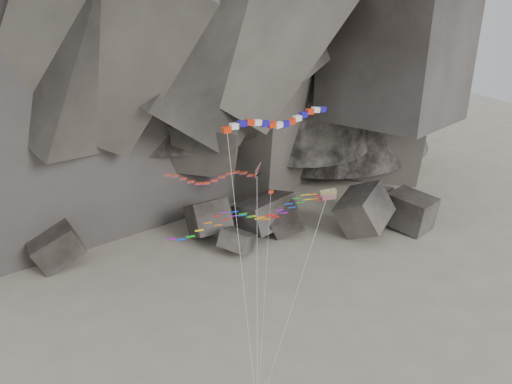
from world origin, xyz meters
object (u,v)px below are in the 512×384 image
object	(u,v)px
delta_kite	(207,177)
pennant_kite	(267,247)
parafoil_kite	(246,215)
banner_kite	(277,122)

from	to	relation	value
delta_kite	pennant_kite	world-z (taller)	delta_kite
delta_kite	parafoil_kite	distance (m)	4.66
delta_kite	parafoil_kite	size ratio (longest dim) A/B	1.14
delta_kite	banner_kite	world-z (taller)	banner_kite
pennant_kite	banner_kite	bearing A→B (deg)	0.23
parafoil_kite	pennant_kite	bearing A→B (deg)	48.72
delta_kite	banner_kite	size ratio (longest dim) A/B	0.86
pennant_kite	parafoil_kite	bearing A→B (deg)	-148.03
parafoil_kite	pennant_kite	xyz separation A→B (m)	(2.70, 2.02, -4.63)
delta_kite	parafoil_kite	xyz separation A→B (m)	(2.75, -2.22, -3.03)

